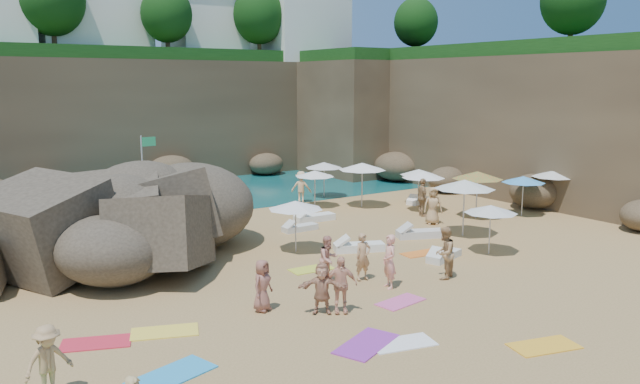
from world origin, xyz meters
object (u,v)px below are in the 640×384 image
person_stand_5 (161,200)px  parasol_0 (315,174)px  parasol_2 (423,175)px  person_stand_3 (422,197)px  person_stand_1 (444,253)px  person_stand_2 (301,187)px  person_stand_6 (389,261)px  person_stand_4 (433,206)px  lounger_0 (314,218)px  rock_outcrop (99,263)px  flag_pole (145,164)px  parasol_1 (324,165)px

person_stand_5 → parasol_0: bearing=-0.7°
parasol_2 → person_stand_3: bearing=-133.8°
person_stand_1 → parasol_0: bearing=-130.7°
person_stand_2 → person_stand_5: person_stand_5 is taller
person_stand_6 → person_stand_4: bearing=144.4°
person_stand_2 → person_stand_1: bearing=120.6°
lounger_0 → rock_outcrop: bearing=-169.7°
person_stand_3 → parasol_2: bearing=-20.0°
lounger_0 → person_stand_5: person_stand_5 is taller
flag_pole → parasol_1: (10.03, -1.13, -0.67)m
parasol_1 → person_stand_5: (-9.70, -0.06, -0.97)m
parasol_2 → parasol_0: bearing=135.2°
parasol_2 → person_stand_2: bearing=125.7°
parasol_1 → person_stand_4: size_ratio=1.23×
person_stand_1 → lounger_0: bearing=-124.0°
parasol_0 → parasol_1: (2.00, 2.07, 0.07)m
person_stand_5 → rock_outcrop: bearing=-112.7°
rock_outcrop → person_stand_1: size_ratio=5.01×
parasol_0 → person_stand_4: parasol_0 is taller
rock_outcrop → person_stand_5: size_ratio=4.94×
lounger_0 → person_stand_5: size_ratio=1.10×
parasol_1 → person_stand_3: bearing=-80.1°
parasol_1 → person_stand_6: 16.14m
parasol_2 → flag_pole: bearing=149.1°
rock_outcrop → person_stand_4: rock_outcrop is taller
parasol_1 → person_stand_6: parasol_1 is taller
person_stand_1 → person_stand_5: person_stand_5 is taller
rock_outcrop → flag_pole: (4.33, 7.45, 2.55)m
rock_outcrop → person_stand_4: (14.76, -2.17, 0.88)m
person_stand_1 → person_stand_5: bearing=-99.5°
rock_outcrop → parasol_1: size_ratio=4.17×
parasol_0 → parasol_1: 2.88m
flag_pole → parasol_2: (12.05, -7.20, -0.63)m
person_stand_3 → person_stand_6: bearing=155.4°
lounger_0 → person_stand_6: (-3.37, -9.55, 0.73)m
parasol_2 → person_stand_5: size_ratio=1.20×
parasol_0 → person_stand_1: 13.00m
flag_pole → person_stand_5: 2.05m
flag_pole → person_stand_1: flag_pole is taller
rock_outcrop → person_stand_4: bearing=-8.4°
parasol_1 → parasol_2: (2.02, -6.06, 0.03)m
rock_outcrop → parasol_1: bearing=23.7°
parasol_0 → person_stand_2: size_ratio=1.20×
parasol_0 → flag_pole: bearing=158.2°
rock_outcrop → flag_pole: flag_pole is taller
parasol_1 → rock_outcrop: bearing=-156.3°
parasol_0 → parasol_1: size_ratio=0.96×
person_stand_1 → person_stand_2: 14.44m
flag_pole → parasol_1: 10.11m
person_stand_2 → person_stand_4: person_stand_4 is taller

